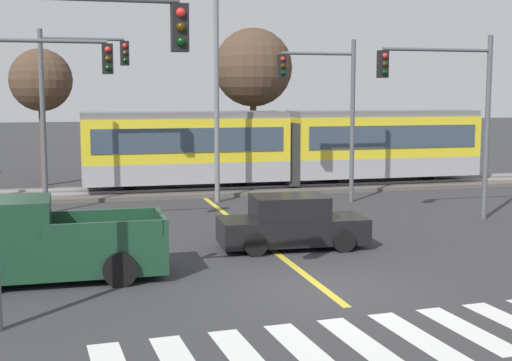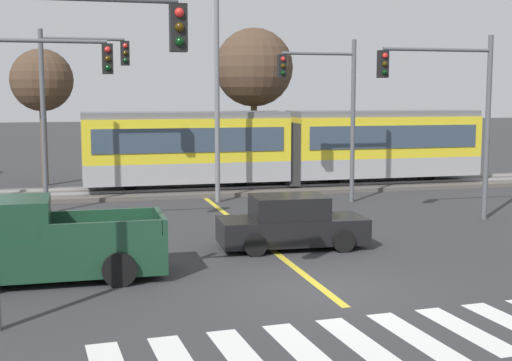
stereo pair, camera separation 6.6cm
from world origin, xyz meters
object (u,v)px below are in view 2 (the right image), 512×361
object	(u,v)px
traffic_light_mid_right	(453,99)
traffic_light_near_left	(54,97)
light_rail_tram	(288,145)
pickup_truck	(44,245)
traffic_light_far_right	(330,98)
traffic_light_mid_left	(17,99)
traffic_light_far_left	(71,93)
bare_tree_east	(254,68)
sedan_crossing	(291,224)
street_lamp_centre	(221,68)
bare_tree_west	(42,81)

from	to	relation	value
traffic_light_mid_right	traffic_light_near_left	distance (m)	15.37
light_rail_tram	pickup_truck	bearing A→B (deg)	-126.33
pickup_truck	traffic_light_far_right	xyz separation A→B (m)	(10.73, 9.65, 3.37)
traffic_light_mid_left	traffic_light_far_left	bearing A→B (deg)	73.66
bare_tree_east	traffic_light_near_left	bearing A→B (deg)	-113.51
traffic_light_far_left	traffic_light_near_left	bearing A→B (deg)	-91.27
pickup_truck	traffic_light_near_left	xyz separation A→B (m)	(0.44, -3.56, 3.50)
sedan_crossing	traffic_light_far_left	bearing A→B (deg)	127.04
pickup_truck	traffic_light_mid_left	world-z (taller)	traffic_light_mid_left
street_lamp_centre	bare_tree_west	bearing A→B (deg)	134.33
traffic_light_mid_left	traffic_light_near_left	world-z (taller)	traffic_light_near_left
traffic_light_far_right	street_lamp_centre	bearing A→B (deg)	162.12
light_rail_tram	street_lamp_centre	xyz separation A→B (m)	(-3.79, -3.12, 3.40)
street_lamp_centre	traffic_light_far_left	bearing A→B (deg)	-169.85
sedan_crossing	traffic_light_mid_left	xyz separation A→B (m)	(-7.54, 2.80, 3.56)
traffic_light_far_left	bare_tree_west	bearing A→B (deg)	98.91
traffic_light_mid_right	traffic_light_mid_left	bearing A→B (deg)	179.96
sedan_crossing	bare_tree_west	world-z (taller)	bare_tree_west
traffic_light_mid_left	traffic_light_far_right	bearing A→B (deg)	23.01
sedan_crossing	bare_tree_west	xyz separation A→B (m)	(-7.33, 16.36, 4.30)
street_lamp_centre	sedan_crossing	bearing A→B (deg)	-88.91
sedan_crossing	traffic_light_far_left	size ratio (longest dim) A/B	0.64
traffic_light_far_left	pickup_truck	bearing A→B (deg)	-94.24
street_lamp_centre	light_rail_tram	bearing A→B (deg)	39.46
sedan_crossing	traffic_light_near_left	size ratio (longest dim) A/B	0.64
pickup_truck	bare_tree_west	xyz separation A→B (m)	(-0.58, 18.32, 4.15)
traffic_light_mid_left	traffic_light_far_left	xyz separation A→B (m)	(1.52, 5.18, 0.16)
light_rail_tram	pickup_truck	distance (m)	17.55
light_rail_tram	traffic_light_far_left	distance (m)	10.76
sedan_crossing	traffic_light_mid_right	world-z (taller)	traffic_light_mid_right
traffic_light_far_right	bare_tree_west	distance (m)	14.27
sedan_crossing	traffic_light_mid_right	size ratio (longest dim) A/B	0.67
sedan_crossing	pickup_truck	bearing A→B (deg)	-163.81
sedan_crossing	traffic_light_far_right	xyz separation A→B (m)	(3.97, 7.69, 3.51)
light_rail_tram	pickup_truck	size ratio (longest dim) A/B	3.42
traffic_light_mid_right	street_lamp_centre	world-z (taller)	street_lamp_centre
light_rail_tram	pickup_truck	world-z (taller)	light_rail_tram
light_rail_tram	traffic_light_near_left	xyz separation A→B (m)	(-9.94, -17.66, 2.30)
sedan_crossing	street_lamp_centre	bearing A→B (deg)	91.09
light_rail_tram	sedan_crossing	size ratio (longest dim) A/B	4.33
traffic_light_near_left	light_rail_tram	bearing A→B (deg)	60.64
sedan_crossing	street_lamp_centre	distance (m)	10.20
light_rail_tram	traffic_light_mid_right	xyz separation A→B (m)	(3.00, -9.35, 2.17)
traffic_light_far_right	traffic_light_far_left	bearing A→B (deg)	178.33
traffic_light_mid_left	bare_tree_west	xyz separation A→B (m)	(0.21, 13.56, 0.73)
traffic_light_far_left	bare_tree_east	bearing A→B (deg)	40.77
traffic_light_mid_right	traffic_light_far_right	xyz separation A→B (m)	(-2.64, 4.90, -0.00)
bare_tree_west	traffic_light_far_left	bearing A→B (deg)	-81.09
traffic_light_mid_right	pickup_truck	bearing A→B (deg)	-160.44
sedan_crossing	street_lamp_centre	world-z (taller)	street_lamp_centre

